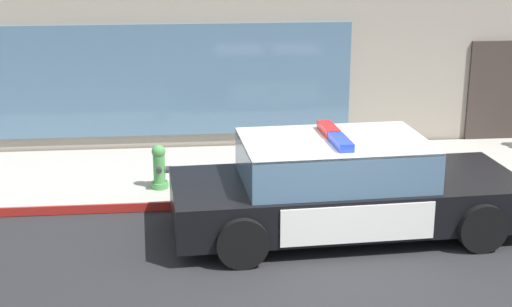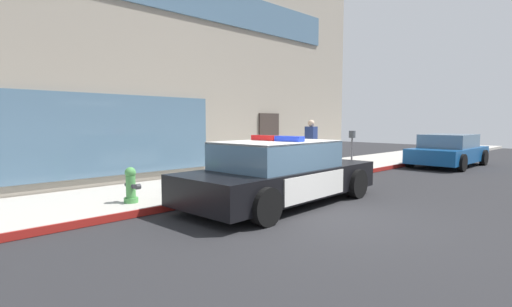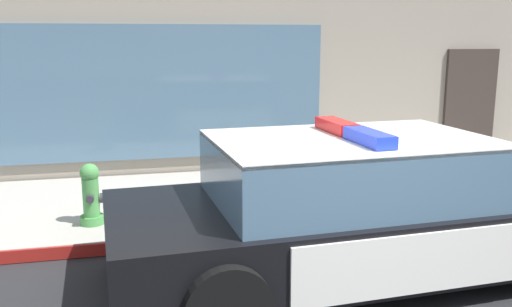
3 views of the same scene
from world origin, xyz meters
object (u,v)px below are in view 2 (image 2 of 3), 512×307
object	(u,v)px
police_cruiser	(281,173)
pedestrian_on_sidewalk	(311,143)
fire_hydrant	(131,185)
parking_meter	(352,143)
car_down_street	(448,151)

from	to	relation	value
police_cruiser	pedestrian_on_sidewalk	size ratio (longest dim) A/B	2.93
pedestrian_on_sidewalk	police_cruiser	bearing A→B (deg)	32.96
fire_hydrant	parking_meter	distance (m)	7.73
police_cruiser	parking_meter	bearing A→B (deg)	11.78
police_cruiser	car_down_street	size ratio (longest dim) A/B	1.17
pedestrian_on_sidewalk	parking_meter	xyz separation A→B (m)	(0.19, -1.58, 0.07)
parking_meter	pedestrian_on_sidewalk	bearing A→B (deg)	96.99
police_cruiser	pedestrian_on_sidewalk	xyz separation A→B (m)	(4.89, 2.93, 0.33)
parking_meter	police_cruiser	bearing A→B (deg)	-165.14
pedestrian_on_sidewalk	parking_meter	bearing A→B (deg)	99.02
car_down_street	pedestrian_on_sidewalk	xyz separation A→B (m)	(-5.11, 2.99, 0.38)
car_down_street	parking_meter	distance (m)	5.14
pedestrian_on_sidewalk	fire_hydrant	bearing A→B (deg)	11.17
police_cruiser	fire_hydrant	xyz separation A→B (m)	(-2.62, 1.72, -0.18)
police_cruiser	pedestrian_on_sidewalk	distance (m)	5.70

